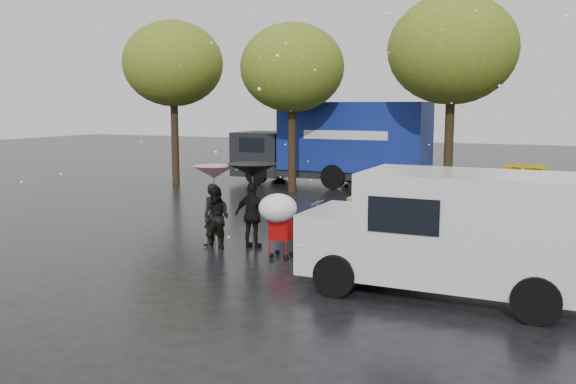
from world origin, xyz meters
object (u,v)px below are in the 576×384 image
at_px(white_van, 451,231).
at_px(yellow_taxi, 534,180).
at_px(person_pink, 215,216).
at_px(shopping_cart, 278,212).
at_px(blue_truck, 336,144).
at_px(person_black, 253,215).
at_px(vendor_cart, 350,219).

height_order(white_van, yellow_taxi, white_van).
xyz_separation_m(person_pink, shopping_cart, (1.89, -0.43, 0.30)).
xyz_separation_m(shopping_cart, blue_truck, (-3.25, 12.35, 0.69)).
bearing_deg(blue_truck, yellow_taxi, -3.84).
bearing_deg(shopping_cart, blue_truck, 104.75).
bearing_deg(shopping_cart, person_black, 144.92).
xyz_separation_m(vendor_cart, shopping_cart, (-1.11, -1.57, 0.34)).
bearing_deg(white_van, person_black, 160.77).
relative_size(person_pink, white_van, 0.31).
relative_size(white_van, blue_truck, 0.59).
relative_size(person_black, white_van, 0.32).
bearing_deg(person_black, white_van, 161.18).
relative_size(person_pink, blue_truck, 0.18).
distance_m(blue_truck, yellow_taxi, 7.95).
xyz_separation_m(vendor_cart, white_van, (2.74, -2.55, 0.43)).
distance_m(person_pink, vendor_cart, 3.21).
relative_size(person_pink, vendor_cart, 1.01).
height_order(person_pink, shopping_cart, person_pink).
distance_m(person_black, white_van, 5.17).
xyz_separation_m(blue_truck, yellow_taxi, (7.86, -0.53, -1.08)).
height_order(person_pink, blue_truck, blue_truck).
relative_size(person_pink, yellow_taxi, 0.39).
bearing_deg(blue_truck, shopping_cart, -75.25).
distance_m(person_pink, yellow_taxi, 13.12).
height_order(white_van, blue_truck, blue_truck).
relative_size(person_pink, shopping_cart, 1.04).
distance_m(vendor_cart, shopping_cart, 1.95).
height_order(person_black, blue_truck, blue_truck).
bearing_deg(shopping_cart, yellow_taxi, 68.69).
bearing_deg(white_van, vendor_cart, 137.06).
xyz_separation_m(white_van, blue_truck, (-7.10, 13.33, 0.60)).
distance_m(vendor_cart, white_van, 3.77).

